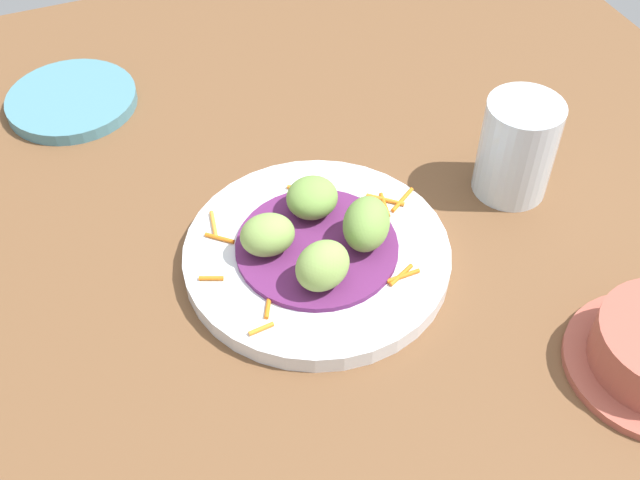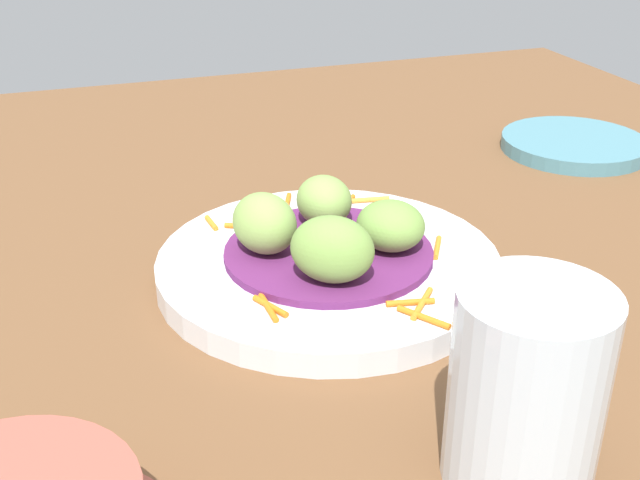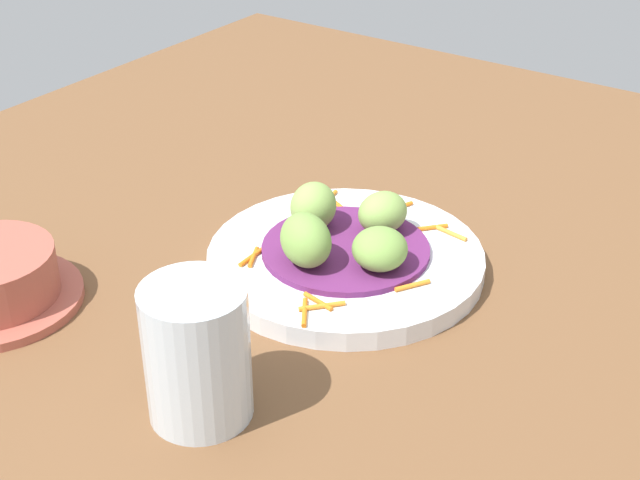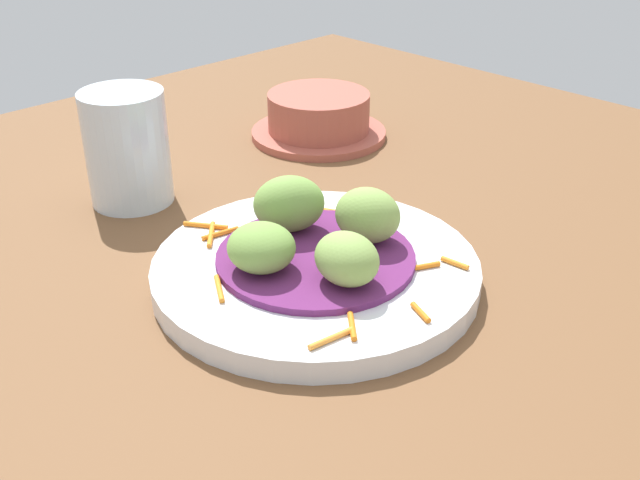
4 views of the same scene
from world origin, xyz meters
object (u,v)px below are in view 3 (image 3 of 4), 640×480
at_px(main_plate, 345,260).
at_px(water_glass, 197,353).
at_px(guac_scoop_right, 313,206).
at_px(guac_scoop_center, 383,212).
at_px(guac_scoop_left, 380,249).
at_px(guac_scoop_back, 306,240).

xyz_separation_m(main_plate, water_glass, (-0.22, -0.02, 0.04)).
bearing_deg(guac_scoop_right, guac_scoop_center, -60.72).
distance_m(guac_scoop_right, water_glass, 0.24).
bearing_deg(guac_scoop_right, guac_scoop_left, -105.72).
bearing_deg(main_plate, guac_scoop_center, -15.72).
bearing_deg(guac_scoop_back, main_plate, -15.72).
bearing_deg(guac_scoop_right, guac_scoop_back, -150.72).
relative_size(guac_scoop_right, guac_scoop_back, 0.91).
distance_m(main_plate, water_glass, 0.22).
xyz_separation_m(guac_scoop_right, guac_scoop_back, (-0.05, -0.03, 0.00)).
xyz_separation_m(guac_scoop_left, guac_scoop_back, (-0.03, 0.05, 0.00)).
bearing_deg(main_plate, guac_scoop_right, 74.28).
relative_size(guac_scoop_back, water_glass, 0.54).
distance_m(main_plate, guac_scoop_center, 0.05).
relative_size(main_plate, guac_scoop_center, 4.97).
distance_m(guac_scoop_center, guac_scoop_back, 0.09).
bearing_deg(water_glass, guac_scoop_right, 15.73).
distance_m(guac_scoop_right, guac_scoop_back, 0.06).
bearing_deg(guac_scoop_center, guac_scoop_right, 119.28).
height_order(main_plate, water_glass, water_glass).
xyz_separation_m(guac_scoop_back, water_glass, (-0.17, -0.03, 0.01)).
bearing_deg(guac_scoop_back, water_glass, -168.96).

